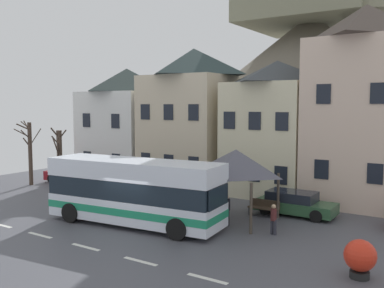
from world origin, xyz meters
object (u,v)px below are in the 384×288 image
pedestrian_01 (274,218)px  townhouse_01 (194,116)px  parked_car_02 (139,185)px  bus_shelter (236,163)px  townhouse_00 (127,122)px  townhouse_03 (363,105)px  pedestrian_00 (227,207)px  bare_tree_00 (30,151)px  bare_tree_01 (60,161)px  public_bench (264,207)px  townhouse_02 (276,127)px  harbour_buoy (360,257)px  hilltop_castle (310,83)px  parked_car_00 (74,174)px  transit_bus (134,192)px  parked_car_03 (294,203)px

pedestrian_01 → townhouse_01: bearing=138.5°
townhouse_01 → parked_car_02: bearing=-95.7°
bus_shelter → townhouse_00: bearing=151.4°
townhouse_03 → parked_car_02: 15.06m
pedestrian_00 → townhouse_00: bearing=148.5°
townhouse_00 → bare_tree_00: size_ratio=1.87×
bare_tree_01 → bare_tree_00: bearing=163.8°
parked_car_02 → public_bench: (9.18, -0.54, -0.16)m
townhouse_02 → townhouse_03: bearing=0.1°
harbour_buoy → bus_shelter: bearing=149.0°
hilltop_castle → bare_tree_01: hilltop_castle is taller
bus_shelter → bare_tree_00: bare_tree_00 is taller
townhouse_01 → bare_tree_00: bearing=-142.1°
townhouse_01 → hilltop_castle: (3.39, 17.06, 3.12)m
townhouse_01 → bare_tree_00: (-9.67, -7.52, -2.57)m
parked_car_00 → harbour_buoy: (22.50, -7.07, 0.09)m
public_bench → hilltop_castle: bearing=102.6°
transit_bus → parked_car_00: (-11.61, 6.29, -0.98)m
transit_bus → pedestrian_01: size_ratio=6.59×
pedestrian_00 → public_bench: size_ratio=0.92×
hilltop_castle → townhouse_03: bearing=-62.5°
bare_tree_01 → pedestrian_00: bearing=0.2°
townhouse_00 → transit_bus: 15.63m
parked_car_02 → parked_car_03: size_ratio=1.11×
parked_car_03 → pedestrian_00: 4.38m
hilltop_castle → townhouse_02: bearing=-79.3°
transit_bus → harbour_buoy: bearing=-9.9°
bare_tree_01 → parked_car_03: bearing=15.0°
townhouse_01 → bare_tree_00: townhouse_01 is taller
hilltop_castle → parked_car_00: size_ratio=8.23×
pedestrian_00 → bare_tree_01: (-12.35, -0.03, 1.39)m
parked_car_02 → hilltop_castle: bearing=86.8°
bus_shelter → public_bench: bearing=62.7°
public_bench → transit_bus: bearing=-132.9°
townhouse_01 → transit_bus: bearing=-71.3°
harbour_buoy → bare_tree_01: size_ratio=0.30×
transit_bus → parked_car_00: bearing=145.7°
hilltop_castle → bare_tree_01: 27.88m
parked_car_00 → harbour_buoy: harbour_buoy is taller
parked_car_03 → bare_tree_01: 15.04m
parked_car_03 → pedestrian_01: 4.03m
parked_car_03 → bare_tree_00: size_ratio=0.89×
townhouse_02 → parked_car_00: (-14.32, -5.32, -3.81)m
bus_shelter → bare_tree_01: 12.38m
pedestrian_01 → bare_tree_00: size_ratio=0.30×
bare_tree_00 → bare_tree_01: bare_tree_00 is taller
transit_bus → parked_car_02: size_ratio=1.98×
townhouse_03 → harbour_buoy: 13.70m
townhouse_03 → townhouse_02: bearing=-179.9°
transit_bus → parked_car_03: bearing=40.3°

